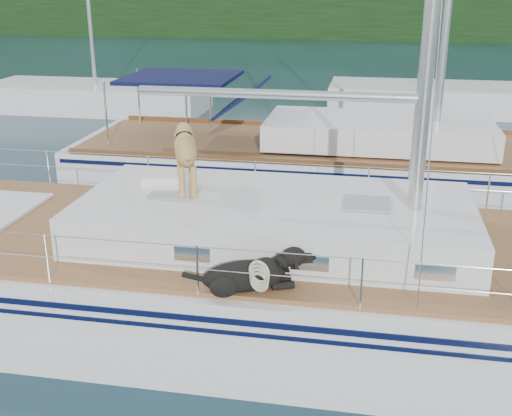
# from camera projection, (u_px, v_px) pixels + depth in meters

# --- Properties ---
(ground) EXTENTS (120.00, 120.00, 0.00)m
(ground) POSITION_uv_depth(u_px,v_px,m) (220.00, 314.00, 9.27)
(ground) COLOR black
(ground) RESTS_ON ground
(shore_bank) EXTENTS (92.00, 1.00, 1.20)m
(shore_bank) POSITION_uv_depth(u_px,v_px,m) (353.00, 30.00, 51.81)
(shore_bank) COLOR #595147
(shore_bank) RESTS_ON ground
(main_sailboat) EXTENTS (12.00, 3.89, 14.01)m
(main_sailboat) POSITION_uv_depth(u_px,v_px,m) (225.00, 273.00, 9.03)
(main_sailboat) COLOR silver
(main_sailboat) RESTS_ON ground
(neighbor_sailboat) EXTENTS (11.00, 3.50, 13.30)m
(neighbor_sailboat) POSITION_uv_depth(u_px,v_px,m) (327.00, 166.00, 14.33)
(neighbor_sailboat) COLOR silver
(neighbor_sailboat) RESTS_ON ground
(bg_boat_west) EXTENTS (8.00, 3.00, 11.65)m
(bg_boat_west) POSITION_uv_depth(u_px,v_px,m) (96.00, 98.00, 23.45)
(bg_boat_west) COLOR silver
(bg_boat_west) RESTS_ON ground
(bg_boat_center) EXTENTS (7.20, 3.00, 11.65)m
(bg_boat_center) POSITION_uv_depth(u_px,v_px,m) (430.00, 99.00, 23.24)
(bg_boat_center) COLOR silver
(bg_boat_center) RESTS_ON ground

